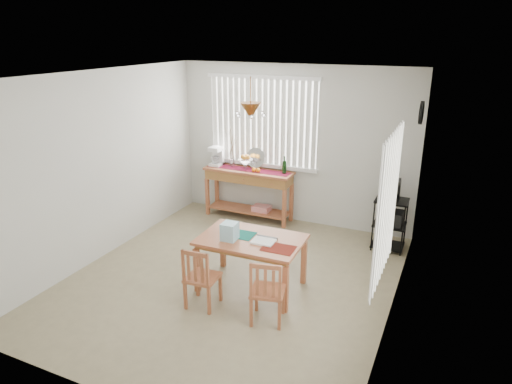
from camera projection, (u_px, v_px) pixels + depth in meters
The scene contains 10 objects.
ground at pixel (232, 280), 5.96m from camera, with size 4.00×4.50×0.01m, color gray.
room_shell at pixel (230, 154), 5.42m from camera, with size 4.20×4.70×2.70m.
sideboard at pixel (249, 182), 7.75m from camera, with size 1.54×0.43×0.87m.
sideboard_items at pixel (235, 160), 7.75m from camera, with size 1.46×0.36×0.66m.
wire_cart at pixel (390, 219), 6.66m from camera, with size 0.46×0.37×0.78m.
cart_items at pixel (393, 190), 6.52m from camera, with size 0.18×0.22×0.32m.
dining_table at pixel (251, 244), 5.59m from camera, with size 1.28×0.84×0.67m.
table_items at pixel (238, 234), 5.49m from camera, with size 0.97×0.44×0.22m.
chair_left at pixel (201, 278), 5.25m from camera, with size 0.38×0.38×0.77m.
chair_right at pixel (267, 292), 4.96m from camera, with size 0.43×0.43×0.78m.
Camera 1 is at (2.46, -4.65, 3.05)m, focal length 32.00 mm.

